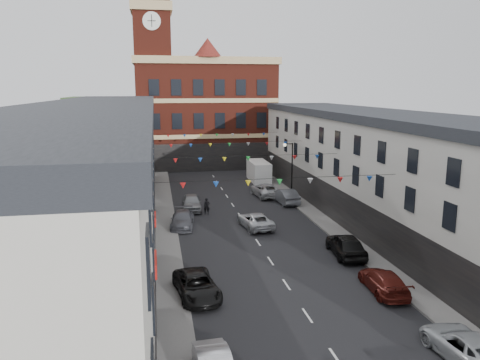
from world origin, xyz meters
TOP-DOWN VIEW (x-y plane):
  - ground at (0.00, 0.00)m, footprint 160.00×160.00m
  - pavement_left at (-6.90, 2.00)m, footprint 1.80×64.00m
  - pavement_right at (6.90, 2.00)m, footprint 1.80×64.00m
  - terrace_left at (-11.78, 1.00)m, footprint 8.40×56.00m
  - terrace_right at (11.78, 1.00)m, footprint 8.40×56.00m
  - civic_building at (0.00, 37.95)m, footprint 20.60×13.30m
  - clock_tower at (-7.50, 35.00)m, footprint 5.60×5.60m
  - distant_hill at (-4.00, 62.00)m, footprint 40.00×14.00m
  - street_lamp at (6.55, 14.00)m, footprint 1.10×0.36m
  - car_left_c at (-5.50, -8.67)m, footprint 2.76×4.96m
  - car_left_d at (-5.50, 5.20)m, footprint 2.41×4.82m
  - car_left_e at (-4.26, 10.74)m, footprint 2.05×4.62m
  - car_right_b at (5.50, -17.15)m, footprint 2.42×4.80m
  - car_right_c at (5.30, -9.98)m, footprint 2.15×4.61m
  - car_right_d at (5.50, -3.94)m, footprint 2.30×4.91m
  - car_right_e at (5.50, 11.78)m, footprint 1.97×4.76m
  - car_right_f at (4.20, 15.17)m, footprint 2.94×5.46m
  - moving_car at (0.60, 3.88)m, footprint 2.74×4.95m
  - white_van at (5.35, 23.85)m, footprint 2.26×5.72m
  - pedestrian at (-3.00, 8.86)m, footprint 0.62×0.45m

SIDE VIEW (x-z plane):
  - ground at x=0.00m, z-range 0.00..0.00m
  - pavement_left at x=-6.90m, z-range 0.00..0.15m
  - pavement_right at x=6.90m, z-range 0.00..0.15m
  - car_right_c at x=5.30m, z-range 0.00..1.30m
  - car_right_b at x=5.50m, z-range 0.00..1.30m
  - car_left_c at x=-5.50m, z-range 0.00..1.31m
  - moving_car at x=0.60m, z-range 0.00..1.31m
  - car_left_d at x=-5.50m, z-range 0.00..1.34m
  - car_right_f at x=4.20m, z-range 0.00..1.46m
  - car_right_e at x=5.50m, z-range 0.00..1.53m
  - car_left_e at x=-4.26m, z-range 0.00..1.55m
  - pedestrian at x=-3.00m, z-range 0.00..1.57m
  - car_right_d at x=5.50m, z-range 0.00..1.62m
  - white_van at x=5.35m, z-range 0.00..2.52m
  - street_lamp at x=6.55m, z-range 0.90..6.90m
  - terrace_right at x=11.78m, z-range 0.00..9.70m
  - distant_hill at x=-4.00m, z-range 0.00..10.00m
  - terrace_left at x=-11.78m, z-range 0.00..10.70m
  - civic_building at x=0.00m, z-range -1.11..17.39m
  - clock_tower at x=-7.50m, z-range -0.07..29.93m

